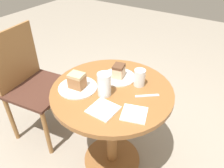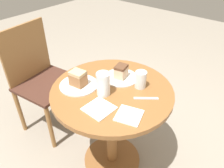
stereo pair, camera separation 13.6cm
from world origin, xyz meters
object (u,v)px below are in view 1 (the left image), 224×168
object	(u,v)px
glass_lemonade	(104,86)
glass_water	(140,78)
cake_slice_near	(119,71)
plate_far	(78,87)
cake_slice_far	(77,81)
plate_near	(119,77)
chair	(33,83)

from	to	relation	value
glass_lemonade	glass_water	distance (m)	0.24
cake_slice_near	glass_lemonade	size ratio (longest dim) A/B	0.68
plate_far	glass_lemonade	xyz separation A→B (m)	(0.04, -0.18, 0.06)
cake_slice_near	cake_slice_far	distance (m)	0.29
plate_near	cake_slice_far	world-z (taller)	cake_slice_far
cake_slice_near	glass_water	world-z (taller)	glass_water
plate_near	plate_far	world-z (taller)	same
chair	cake_slice_near	size ratio (longest dim) A/B	9.47
plate_near	glass_lemonade	world-z (taller)	glass_lemonade
cake_slice_near	plate_near	bearing A→B (deg)	-26.57
glass_lemonade	cake_slice_near	bearing A→B (deg)	6.44
plate_far	cake_slice_near	bearing A→B (deg)	-32.71
plate_far	glass_water	bearing A→B (deg)	-52.08
plate_near	glass_water	bearing A→B (deg)	-89.97
cake_slice_far	glass_lemonade	size ratio (longest dim) A/B	0.70
plate_far	glass_water	xyz separation A→B (m)	(0.24, -0.31, 0.05)
cake_slice_far	glass_water	size ratio (longest dim) A/B	0.93
plate_far	cake_slice_near	size ratio (longest dim) A/B	2.47
plate_near	glass_water	world-z (taller)	glass_water
cake_slice_far	glass_water	world-z (taller)	glass_water
plate_near	cake_slice_near	world-z (taller)	cake_slice_near
glass_lemonade	plate_far	bearing A→B (deg)	102.26
glass_water	cake_slice_far	bearing A→B (deg)	127.92
plate_far	glass_water	distance (m)	0.40
chair	glass_water	distance (m)	0.94
cake_slice_near	cake_slice_far	world-z (taller)	cake_slice_far
glass_lemonade	plate_near	bearing A→B (deg)	6.44
plate_near	cake_slice_far	distance (m)	0.29
cake_slice_far	glass_lemonade	bearing A→B (deg)	-77.74
glass_water	plate_near	bearing A→B (deg)	90.03
cake_slice_near	glass_water	size ratio (longest dim) A/B	0.90
chair	glass_lemonade	size ratio (longest dim) A/B	6.45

